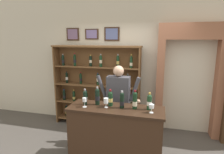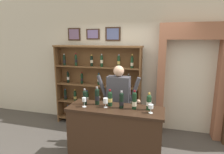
% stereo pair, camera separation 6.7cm
% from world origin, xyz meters
% --- Properties ---
extents(back_wall, '(12.00, 0.19, 3.14)m').
position_xyz_m(back_wall, '(-0.00, 1.65, 1.57)').
color(back_wall, beige).
rests_on(back_wall, ground).
extents(wine_shelf, '(2.14, 0.31, 1.96)m').
position_xyz_m(wine_shelf, '(-0.80, 1.36, 1.03)').
color(wine_shelf, brown).
rests_on(wine_shelf, ground).
extents(archway_doorway, '(1.37, 0.45, 2.44)m').
position_xyz_m(archway_doorway, '(1.28, 1.52, 1.40)').
color(archway_doorway, '#935B42').
rests_on(archway_doorway, ground).
extents(tasting_counter, '(1.57, 0.55, 1.01)m').
position_xyz_m(tasting_counter, '(0.00, -0.00, 0.50)').
color(tasting_counter, '#382316').
rests_on(tasting_counter, ground).
extents(shopkeeper, '(0.88, 0.22, 1.62)m').
position_xyz_m(shopkeeper, '(-0.09, 0.59, 1.00)').
color(shopkeeper, '#2D3347').
rests_on(shopkeeper, ground).
extents(tasting_bottle_prosecco, '(0.07, 0.07, 0.28)m').
position_xyz_m(tasting_bottle_prosecco, '(-0.54, 0.02, 1.13)').
color(tasting_bottle_prosecco, black).
rests_on(tasting_bottle_prosecco, tasting_counter).
extents(tasting_bottle_bianco, '(0.08, 0.08, 0.31)m').
position_xyz_m(tasting_bottle_bianco, '(-0.34, 0.07, 1.15)').
color(tasting_bottle_bianco, black).
rests_on(tasting_bottle_bianco, tasting_counter).
extents(tasting_bottle_rosso, '(0.08, 0.08, 0.28)m').
position_xyz_m(tasting_bottle_rosso, '(-0.11, 0.07, 1.14)').
color(tasting_bottle_rosso, black).
rests_on(tasting_bottle_rosso, tasting_counter).
extents(tasting_bottle_riserva, '(0.07, 0.07, 0.29)m').
position_xyz_m(tasting_bottle_riserva, '(0.10, 0.02, 1.14)').
color(tasting_bottle_riserva, black).
rests_on(tasting_bottle_riserva, tasting_counter).
extents(tasting_bottle_chianti, '(0.07, 0.07, 0.31)m').
position_xyz_m(tasting_bottle_chianti, '(0.31, 0.04, 1.15)').
color(tasting_bottle_chianti, black).
rests_on(tasting_bottle_chianti, tasting_counter).
extents(tasting_bottle_super_tuscan, '(0.08, 0.08, 0.28)m').
position_xyz_m(tasting_bottle_super_tuscan, '(0.53, 0.06, 1.14)').
color(tasting_bottle_super_tuscan, '#19381E').
rests_on(tasting_bottle_super_tuscan, tasting_counter).
extents(wine_glass_right, '(0.07, 0.07, 0.16)m').
position_xyz_m(wine_glass_right, '(-0.50, -0.10, 1.12)').
color(wine_glass_right, silver).
rests_on(wine_glass_right, tasting_counter).
extents(wine_glass_left, '(0.08, 0.08, 0.14)m').
position_xyz_m(wine_glass_left, '(0.57, -0.07, 1.10)').
color(wine_glass_left, silver).
rests_on(wine_glass_left, tasting_counter).
extents(wine_glass_spare, '(0.08, 0.08, 0.16)m').
position_xyz_m(wine_glass_spare, '(-0.16, -0.03, 1.12)').
color(wine_glass_spare, silver).
rests_on(wine_glass_spare, tasting_counter).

